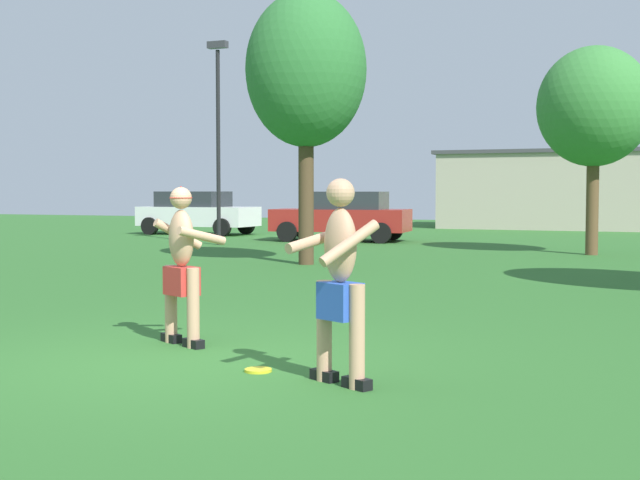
% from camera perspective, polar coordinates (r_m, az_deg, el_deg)
% --- Properties ---
extents(ground_plane, '(80.00, 80.00, 0.00)m').
position_cam_1_polar(ground_plane, '(8.40, -9.28, -7.83)').
color(ground_plane, '#2D6628').
extents(player_with_cap, '(0.76, 0.73, 1.65)m').
position_cam_1_polar(player_with_cap, '(9.18, -8.97, -1.21)').
color(player_with_cap, black).
rests_on(player_with_cap, ground_plane).
extents(player_in_blue, '(0.75, 0.74, 1.71)m').
position_cam_1_polar(player_in_blue, '(7.20, 1.29, -2.40)').
color(player_in_blue, black).
rests_on(player_in_blue, ground_plane).
extents(frisbee, '(0.24, 0.24, 0.03)m').
position_cam_1_polar(frisbee, '(7.87, -4.05, -8.45)').
color(frisbee, yellow).
rests_on(frisbee, ground_plane).
extents(car_white_mid_lot, '(4.31, 2.03, 1.58)m').
position_cam_1_polar(car_white_mid_lot, '(32.50, -8.02, 1.82)').
color(car_white_mid_lot, white).
rests_on(car_white_mid_lot, ground_plane).
extents(car_red_far_end, '(4.48, 2.43, 1.58)m').
position_cam_1_polar(car_red_far_end, '(27.90, 1.47, 1.62)').
color(car_red_far_end, maroon).
rests_on(car_red_far_end, ground_plane).
extents(lamp_post, '(0.60, 0.24, 5.98)m').
position_cam_1_polar(lamp_post, '(26.19, -6.65, 7.67)').
color(lamp_post, black).
rests_on(lamp_post, ground_plane).
extents(outbuilding_behind_lot, '(9.31, 5.77, 3.30)m').
position_cam_1_polar(outbuilding_behind_lot, '(39.18, 14.95, 3.19)').
color(outbuilding_behind_lot, '#B2A893').
rests_on(outbuilding_behind_lot, ground_plane).
extents(tree_left_field, '(2.80, 2.80, 5.19)m').
position_cam_1_polar(tree_left_field, '(23.00, 17.41, 8.24)').
color(tree_left_field, brown).
rests_on(tree_left_field, ground_plane).
extents(tree_near_building, '(2.62, 2.62, 5.89)m').
position_cam_1_polar(tree_near_building, '(19.20, -0.92, 10.93)').
color(tree_near_building, '#4C3823').
rests_on(tree_near_building, ground_plane).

